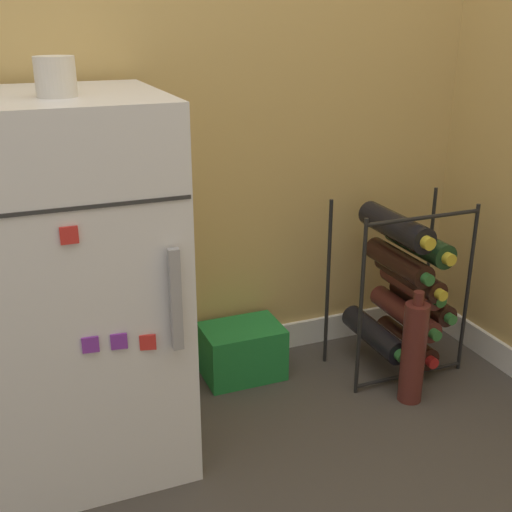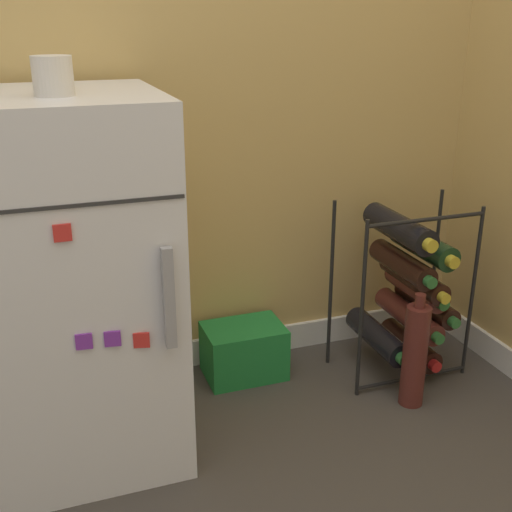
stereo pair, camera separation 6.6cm
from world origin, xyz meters
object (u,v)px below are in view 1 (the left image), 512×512
mini_fridge (75,285)px  fridge_top_cup (55,77)px  soda_box (242,351)px  wine_rack (404,286)px  loose_bottle_floor (413,352)px

mini_fridge → fridge_top_cup: 0.51m
soda_box → wine_rack: bearing=-14.2°
mini_fridge → fridge_top_cup: (0.00, -0.07, 0.50)m
mini_fridge → loose_bottle_floor: 0.98m
fridge_top_cup → loose_bottle_floor: bearing=-4.5°
wine_rack → fridge_top_cup: bearing=-173.2°
wine_rack → loose_bottle_floor: size_ratio=1.58×
mini_fridge → fridge_top_cup: size_ratio=10.84×
fridge_top_cup → loose_bottle_floor: 1.23m
mini_fridge → soda_box: 0.65m
mini_fridge → soda_box: bearing=19.2°
fridge_top_cup → wine_rack: bearing=6.8°
soda_box → loose_bottle_floor: bearing=-37.3°
soda_box → fridge_top_cup: 1.05m
mini_fridge → wine_rack: bearing=2.7°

